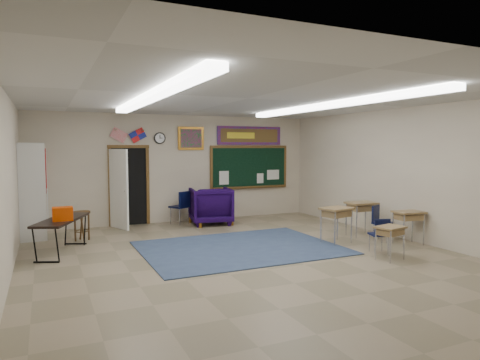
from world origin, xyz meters
name	(u,v)px	position (x,y,z in m)	size (l,w,h in m)	color
floor	(248,258)	(0.00, 0.00, 0.00)	(9.00, 9.00, 0.00)	gray
back_wall	(179,169)	(0.00, 4.50, 1.50)	(8.00, 0.04, 3.00)	beige
front_wall	(462,213)	(0.00, -4.50, 1.50)	(8.00, 0.04, 3.00)	beige
left_wall	(5,188)	(-4.00, 0.00, 1.50)	(0.04, 9.00, 3.00)	beige
right_wall	(408,174)	(4.00, 0.00, 1.50)	(0.04, 9.00, 3.00)	beige
ceiling	(248,98)	(0.00, 0.00, 3.00)	(8.00, 9.00, 0.04)	silver
area_rug	(240,248)	(0.20, 0.80, 0.01)	(4.00, 3.00, 0.02)	#354966
fluorescent_strips	(248,102)	(0.00, 0.00, 2.94)	(3.86, 6.00, 0.10)	white
doorway	(126,187)	(-1.50, 4.35, 1.06)	(1.10, 0.89, 2.16)	black
chalkboard	(250,168)	(2.20, 4.46, 1.46)	(2.55, 0.14, 1.30)	brown
bulletin_board	(250,136)	(2.20, 4.47, 2.45)	(2.10, 0.05, 0.55)	#9D0D14
framed_art_print	(191,138)	(0.35, 4.47, 2.35)	(0.75, 0.05, 0.65)	#9F681E
wall_clock	(160,138)	(-0.55, 4.47, 2.35)	(0.32, 0.05, 0.32)	black
wall_flags	(128,133)	(-1.40, 4.44, 2.48)	(1.16, 0.06, 0.70)	red
storage_cabinet	(33,190)	(-3.71, 3.85, 1.10)	(0.59, 1.25, 2.20)	silver
wingback_armchair	(211,206)	(0.65, 3.71, 0.50)	(1.07, 1.10, 1.00)	black
student_chair_reading	(179,208)	(-0.13, 4.06, 0.45)	(0.45, 0.45, 0.91)	black
student_chair_desk_a	(379,235)	(2.55, -0.70, 0.35)	(0.35, 0.35, 0.70)	black
student_chair_desk_b	(383,224)	(3.36, 0.06, 0.40)	(0.40, 0.40, 0.80)	black
student_desk_front_left	(336,223)	(2.32, 0.36, 0.44)	(0.74, 0.62, 0.78)	olive
student_desk_front_right	(361,217)	(3.34, 0.75, 0.45)	(0.70, 0.54, 0.80)	olive
student_desk_back_left	(390,241)	(2.36, -1.20, 0.35)	(0.60, 0.50, 0.63)	olive
student_desk_back_right	(408,226)	(3.65, -0.40, 0.41)	(0.66, 0.53, 0.73)	olive
folding_table	(62,234)	(-3.19, 1.90, 0.38)	(1.17, 1.75, 0.95)	black
wooden_stool	(82,226)	(-2.73, 2.93, 0.34)	(0.38, 0.38, 0.67)	#553819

